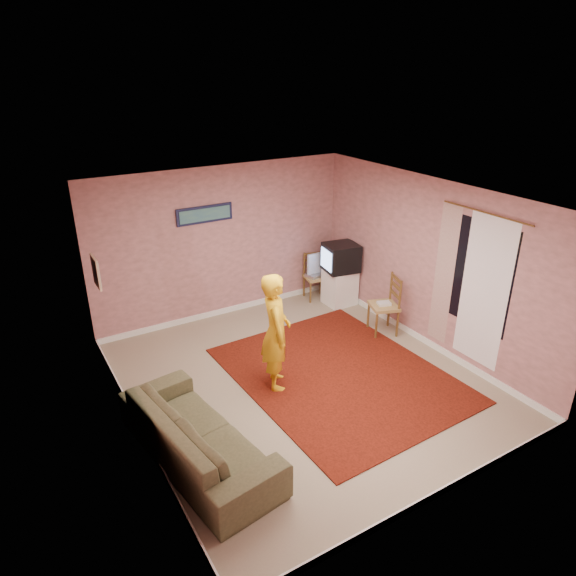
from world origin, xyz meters
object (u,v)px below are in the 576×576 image
tv_cabinet (340,287)px  sofa (198,435)px  person (276,332)px  chair_a (316,272)px  chair_b (384,299)px  crt_tv (341,257)px

tv_cabinet → sofa: same height
person → chair_a: bearing=-22.3°
chair_a → chair_b: size_ratio=0.85×
crt_tv → chair_b: crt_tv is taller
person → chair_b: bearing=-57.6°
tv_cabinet → chair_a: bearing=120.5°
crt_tv → person: person is taller
tv_cabinet → chair_a: chair_a is taller
crt_tv → sofa: crt_tv is taller
sofa → chair_a: bearing=-58.8°
tv_cabinet → chair_a: size_ratio=1.38×
crt_tv → person: bearing=-134.3°
chair_b → sofa: bearing=-52.1°
chair_a → chair_b: 1.69m
chair_b → sofa: 3.91m
chair_a → chair_b: bearing=-72.6°
chair_a → person: bearing=-123.8°
chair_a → sofa: bearing=-129.7°
tv_cabinet → chair_b: bearing=-92.2°
sofa → person: bearing=-69.2°
chair_a → sofa: 4.56m
chair_a → chair_b: chair_b is taller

